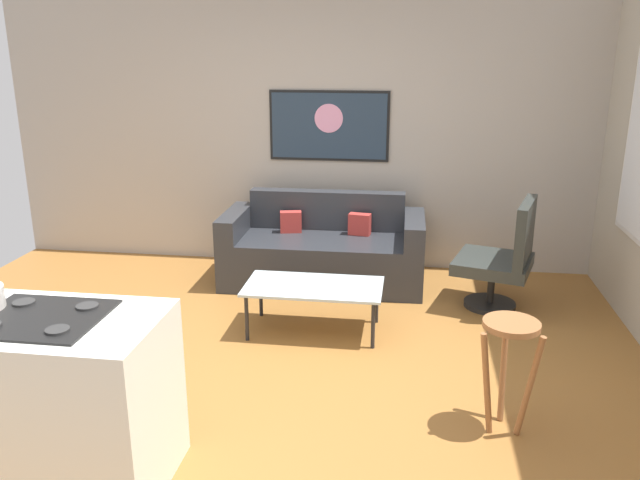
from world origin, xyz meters
name	(u,v)px	position (x,y,z in m)	size (l,w,h in m)	color
ground	(276,378)	(0.00, 0.00, -0.02)	(6.40, 6.40, 0.04)	#95612D
back_wall	(325,125)	(0.00, 2.42, 1.40)	(6.40, 0.05, 2.80)	#ACA499
couch	(323,252)	(0.07, 1.84, 0.29)	(1.85, 0.83, 0.81)	#2A2D32
coffee_table	(314,289)	(0.15, 0.75, 0.35)	(1.06, 0.55, 0.38)	silver
armchair	(504,258)	(1.65, 1.42, 0.45)	(0.75, 0.77, 0.95)	black
bar_stool	(509,348)	(1.44, -0.42, 0.52)	(0.36, 0.36, 0.68)	#976037
wall_painting	(329,126)	(0.05, 2.38, 1.40)	(1.16, 0.03, 0.67)	black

